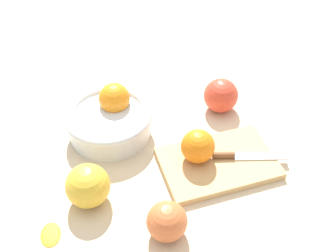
{
  "coord_description": "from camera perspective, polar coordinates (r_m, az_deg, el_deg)",
  "views": [
    {
      "loc": [
        -0.05,
        -0.57,
        0.64
      ],
      "look_at": [
        0.02,
        0.07,
        0.04
      ],
      "focal_mm": 44.52,
      "sensor_mm": 36.0,
      "label": 1
    }
  ],
  "objects": [
    {
      "name": "ground_plane",
      "position": [
        0.86,
        -0.61,
        -5.16
      ],
      "size": [
        2.4,
        2.4,
        0.0
      ],
      "primitive_type": "plane",
      "color": "beige"
    },
    {
      "name": "bowl",
      "position": [
        0.91,
        -7.97,
        0.98
      ],
      "size": [
        0.19,
        0.19,
        0.1
      ],
      "color": "silver",
      "rests_on": "ground_plane"
    },
    {
      "name": "cutting_board",
      "position": [
        0.86,
        6.86,
        -5.07
      ],
      "size": [
        0.25,
        0.19,
        0.02
      ],
      "primitive_type": "cube",
      "rotation": [
        0.0,
        0.0,
        0.2
      ],
      "color": "tan",
      "rests_on": "ground_plane"
    },
    {
      "name": "orange_on_board",
      "position": [
        0.83,
        4.11,
        -2.79
      ],
      "size": [
        0.07,
        0.07,
        0.07
      ],
      "primitive_type": "sphere",
      "color": "orange",
      "rests_on": "cutting_board"
    },
    {
      "name": "knife",
      "position": [
        0.86,
        9.77,
        -4.01
      ],
      "size": [
        0.16,
        0.03,
        0.01
      ],
      "color": "silver",
      "rests_on": "cutting_board"
    },
    {
      "name": "apple_back_right",
      "position": [
        0.97,
        7.26,
        4.16
      ],
      "size": [
        0.08,
        0.08,
        0.08
      ],
      "primitive_type": "sphere",
      "color": "#D6422D",
      "rests_on": "ground_plane"
    },
    {
      "name": "apple_front_center",
      "position": [
        0.73,
        -0.15,
        -12.93
      ],
      "size": [
        0.07,
        0.07,
        0.07
      ],
      "primitive_type": "sphere",
      "color": "#CC6638",
      "rests_on": "ground_plane"
    },
    {
      "name": "apple_front_left",
      "position": [
        0.78,
        -10.93,
        -8.04
      ],
      "size": [
        0.08,
        0.08,
        0.08
      ],
      "primitive_type": "sphere",
      "color": "gold",
      "rests_on": "ground_plane"
    },
    {
      "name": "citrus_peel",
      "position": [
        0.78,
        -15.83,
        -14.0
      ],
      "size": [
        0.04,
        0.06,
        0.01
      ],
      "primitive_type": "ellipsoid",
      "rotation": [
        0.0,
        0.0,
        1.68
      ],
      "color": "orange",
      "rests_on": "ground_plane"
    }
  ]
}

